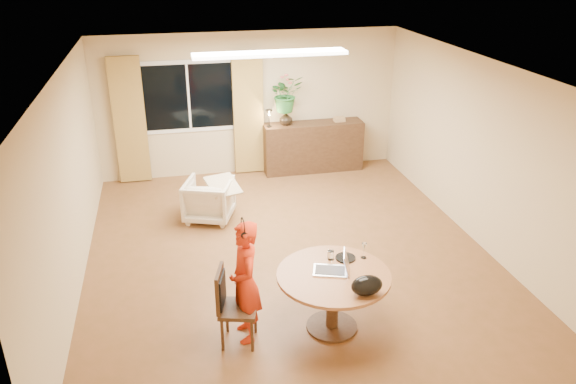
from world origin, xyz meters
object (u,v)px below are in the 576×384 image
(sideboard, at_px, (313,147))
(armchair, at_px, (209,200))
(dining_table, at_px, (333,286))
(dining_chair, at_px, (238,307))
(child, at_px, (245,282))

(sideboard, bearing_deg, armchair, -141.69)
(dining_table, xyz_separation_m, dining_chair, (-1.05, -0.01, -0.11))
(dining_chair, relative_size, sideboard, 0.48)
(dining_chair, bearing_deg, dining_table, 15.95)
(child, bearing_deg, sideboard, 152.98)
(dining_chair, height_order, child, child)
(child, relative_size, armchair, 1.94)
(child, bearing_deg, armchair, 178.55)
(dining_chair, relative_size, armchair, 1.24)
(child, bearing_deg, dining_chair, -53.39)
(child, height_order, armchair, child)
(dining_table, relative_size, sideboard, 0.67)
(dining_chair, xyz_separation_m, armchair, (-0.04, 3.07, -0.12))
(dining_table, distance_m, sideboard, 4.85)
(child, distance_m, armchair, 3.02)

